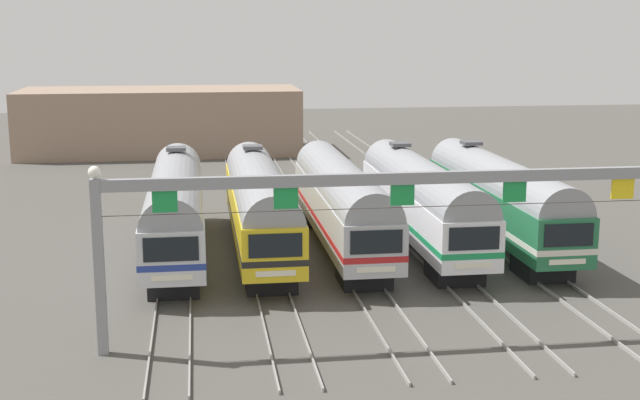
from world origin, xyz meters
name	(u,v)px	position (x,y,z in m)	size (l,w,h in m)	color
ground_plane	(341,250)	(0.00, 0.00, 0.00)	(160.00, 160.00, 0.00)	#4C4944
track_bed	(302,190)	(0.00, 17.00, 0.07)	(18.89, 70.00, 0.15)	gray
commuter_train_silver	(176,206)	(-8.69, 0.00, 2.69)	(2.88, 18.06, 5.05)	silver
commuter_train_yellow	(260,203)	(-4.35, 0.00, 2.69)	(2.88, 18.06, 5.05)	gold
commuter_train_stainless	(342,201)	(0.00, -0.01, 2.69)	(2.88, 18.06, 4.77)	#B2B5BA
commuter_train_white	(421,198)	(4.35, 0.00, 2.69)	(2.88, 18.06, 5.05)	white
commuter_train_green	(499,196)	(8.69, 0.00, 2.69)	(2.88, 18.06, 5.05)	#236B42
catenary_gantry	(402,204)	(0.00, -13.50, 5.27)	(22.63, 0.44, 6.97)	gray
maintenance_building	(161,121)	(-10.79, 38.22, 3.01)	(25.75, 10.00, 6.02)	gray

